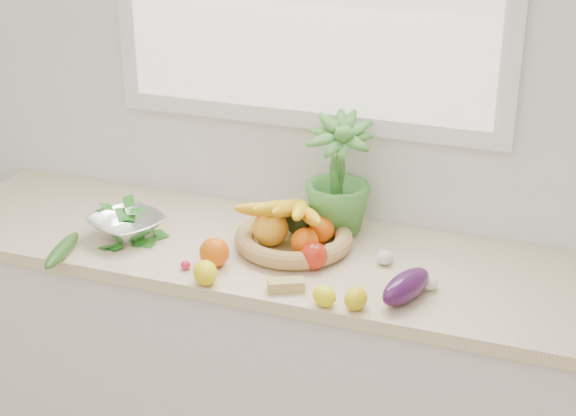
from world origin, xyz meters
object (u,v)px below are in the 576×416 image
(eggplant, at_px, (406,286))
(potted_herb, at_px, (338,174))
(apple, at_px, (314,256))
(cucumber, at_px, (62,250))
(fruit_basket, at_px, (293,232))
(colander_with_spinach, at_px, (127,221))

(eggplant, xyz_separation_m, potted_herb, (-0.30, 0.34, 0.16))
(apple, height_order, potted_herb, potted_herb)
(eggplant, relative_size, potted_herb, 0.54)
(cucumber, distance_m, fruit_basket, 0.70)
(apple, bearing_deg, potted_herb, 91.94)
(apple, xyz_separation_m, potted_herb, (-0.01, 0.25, 0.16))
(potted_herb, bearing_deg, cucumber, -148.69)
(apple, height_order, cucumber, apple)
(cucumber, bearing_deg, apple, 14.46)
(eggplant, bearing_deg, fruit_basket, 153.93)
(fruit_basket, bearing_deg, colander_with_spinach, -167.13)
(fruit_basket, height_order, colander_with_spinach, fruit_basket)
(cucumber, relative_size, colander_with_spinach, 0.82)
(eggplant, bearing_deg, cucumber, -174.23)
(eggplant, distance_m, cucumber, 1.03)
(cucumber, bearing_deg, colander_with_spinach, 57.00)
(potted_herb, bearing_deg, apple, -88.06)
(fruit_basket, bearing_deg, apple, -46.36)
(cucumber, height_order, fruit_basket, fruit_basket)
(cucumber, xyz_separation_m, colander_with_spinach, (0.12, 0.18, 0.04))
(potted_herb, relative_size, fruit_basket, 0.95)
(colander_with_spinach, bearing_deg, fruit_basket, 12.87)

